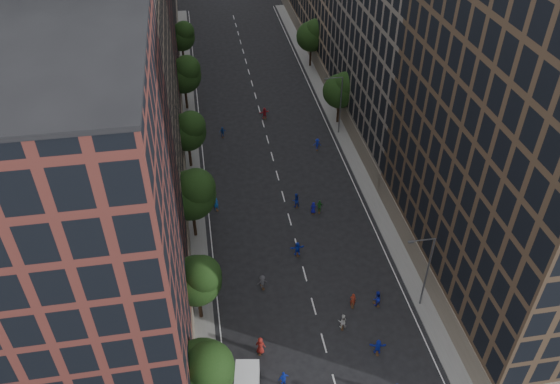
{
  "coord_description": "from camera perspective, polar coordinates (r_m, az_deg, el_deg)",
  "views": [
    {
      "loc": [
        -9.29,
        -21.5,
        42.79
      ],
      "look_at": [
        -0.68,
        29.92,
        2.0
      ],
      "focal_mm": 35.0,
      "sensor_mm": 36.0,
      "label": 1
    }
  ],
  "objects": [
    {
      "name": "tree_right_a",
      "position": [
        81.35,
        6.42,
        10.62
      ],
      "size": [
        5.0,
        5.0,
        8.39
      ],
      "color": "black",
      "rests_on": "ground"
    },
    {
      "name": "ground",
      "position": [
        75.49,
        -0.75,
        3.51
      ],
      "size": [
        240.0,
        240.0,
        0.0
      ],
      "primitive_type": "plane",
      "color": "black",
      "rests_on": "ground"
    },
    {
      "name": "bldg_left_a",
      "position": [
        43.85,
        -19.98,
        -4.09
      ],
      "size": [
        14.0,
        22.0,
        30.0
      ],
      "primitive_type": "cube",
      "color": "#5C2923",
      "rests_on": "ground"
    },
    {
      "name": "bldg_left_c",
      "position": [
        85.1,
        -16.18,
        16.84
      ],
      "size": [
        14.0,
        20.0,
        28.0
      ],
      "primitive_type": "cube",
      "color": "#5C2923",
      "rests_on": "ground"
    },
    {
      "name": "skater_8",
      "position": [
        53.97,
        6.54,
        -13.29
      ],
      "size": [
        0.93,
        0.78,
        1.72
      ],
      "primitive_type": "imported",
      "rotation": [
        0.0,
        0.0,
        2.98
      ],
      "color": "beige",
      "rests_on": "ground"
    },
    {
      "name": "streetlamp_near",
      "position": [
        54.07,
        14.99,
        -7.73
      ],
      "size": [
        2.64,
        0.22,
        9.06
      ],
      "color": "#595B60",
      "rests_on": "ground"
    },
    {
      "name": "tree_left_5",
      "position": [
        100.47,
        -10.2,
        15.78
      ],
      "size": [
        4.8,
        4.8,
        8.33
      ],
      "color": "black",
      "rests_on": "ground"
    },
    {
      "name": "skater_15",
      "position": [
        77.11,
        3.9,
        4.99
      ],
      "size": [
        1.2,
        0.86,
        1.68
      ],
      "primitive_type": "imported",
      "rotation": [
        0.0,
        0.0,
        2.91
      ],
      "color": "#13219B",
      "rests_on": "ground"
    },
    {
      "name": "skater_7",
      "position": [
        55.85,
        7.61,
        -11.12
      ],
      "size": [
        0.67,
        0.51,
        1.66
      ],
      "primitive_type": "imported",
      "rotation": [
        0.0,
        0.0,
        2.94
      ],
      "color": "maroon",
      "rests_on": "ground"
    },
    {
      "name": "skater_10",
      "position": [
        66.05,
        4.15,
        -1.51
      ],
      "size": [
        1.05,
        0.66,
        1.67
      ],
      "primitive_type": "imported",
      "rotation": [
        0.0,
        0.0,
        2.87
      ],
      "color": "#217027",
      "rests_on": "ground"
    },
    {
      "name": "tree_left_2",
      "position": [
        59.75,
        -9.14,
        -0.1
      ],
      "size": [
        5.6,
        5.6,
        9.45
      ],
      "color": "black",
      "rests_on": "ground"
    },
    {
      "name": "tree_right_b",
      "position": [
        98.82,
        3.41,
        16.09
      ],
      "size": [
        5.2,
        5.2,
        8.83
      ],
      "color": "black",
      "rests_on": "ground"
    },
    {
      "name": "skater_5",
      "position": [
        52.66,
        10.19,
        -15.65
      ],
      "size": [
        1.63,
        0.77,
        1.69
      ],
      "primitive_type": "imported",
      "rotation": [
        0.0,
        0.0,
        2.96
      ],
      "color": "#1425A8",
      "rests_on": "ground"
    },
    {
      "name": "bldg_right_a",
      "position": [
        52.41,
        24.82,
        6.06
      ],
      "size": [
        14.0,
        30.0,
        36.0
      ],
      "primitive_type": "cube",
      "color": "#473526",
      "rests_on": "ground"
    },
    {
      "name": "skater_2",
      "position": [
        56.22,
        10.08,
        -10.91
      ],
      "size": [
        1.1,
        1.0,
        1.83
      ],
      "primitive_type": "imported",
      "rotation": [
        0.0,
        0.0,
        3.57
      ],
      "color": "#131C9B",
      "rests_on": "ground"
    },
    {
      "name": "sidewalk_right",
      "position": [
        83.89,
        6.63,
        7.16
      ],
      "size": [
        4.0,
        105.0,
        0.15
      ],
      "primitive_type": "cube",
      "color": "slate",
      "rests_on": "ground"
    },
    {
      "name": "tree_left_4",
      "position": [
        85.62,
        -9.94,
        12.09
      ],
      "size": [
        5.4,
        5.4,
        9.08
      ],
      "color": "black",
      "rests_on": "ground"
    },
    {
      "name": "tree_left_1",
      "position": [
        51.37,
        -8.55,
        -8.98
      ],
      "size": [
        4.8,
        4.8,
        8.21
      ],
      "color": "black",
      "rests_on": "ground"
    },
    {
      "name": "skater_9",
      "position": [
        57.02,
        -1.86,
        -9.39
      ],
      "size": [
        1.15,
        0.81,
        1.62
      ],
      "primitive_type": "imported",
      "rotation": [
        0.0,
        0.0,
        3.35
      ],
      "color": "#3B3A3F",
      "rests_on": "ground"
    },
    {
      "name": "streetlamp_far",
      "position": [
        78.89,
        6.2,
        9.33
      ],
      "size": [
        2.64,
        0.22,
        9.06
      ],
      "color": "#595B60",
      "rests_on": "ground"
    },
    {
      "name": "bldg_left_b",
      "position": [
        62.86,
        -17.91,
        11.97
      ],
      "size": [
        14.0,
        26.0,
        34.0
      ],
      "primitive_type": "cube",
      "color": "#8E755D",
      "rests_on": "ground"
    },
    {
      "name": "skater_12",
      "position": [
        65.88,
        3.5,
        -1.68
      ],
      "size": [
        0.86,
        0.69,
        1.52
      ],
      "primitive_type": "imported",
      "rotation": [
        0.0,
        0.0,
        2.82
      ],
      "color": "#121393",
      "rests_on": "ground"
    },
    {
      "name": "tree_left_0",
      "position": [
        44.74,
        -7.94,
        -17.94
      ],
      "size": [
        5.2,
        5.2,
        8.83
      ],
      "color": "black",
      "rests_on": "ground"
    },
    {
      "name": "skater_13",
      "position": [
        66.58,
        -6.7,
        -1.27
      ],
      "size": [
        0.77,
        0.65,
        1.78
      ],
      "primitive_type": "imported",
      "rotation": [
        0.0,
        0.0,
        3.56
      ],
      "color": "#1551AE",
      "rests_on": "ground"
    },
    {
      "name": "skater_16",
      "position": [
        80.19,
        -6.01,
        6.23
      ],
      "size": [
        0.93,
        0.39,
        1.57
      ],
      "primitive_type": "imported",
      "rotation": [
        0.0,
        0.0,
        3.13
      ],
      "color": "navy",
      "rests_on": "ground"
    },
    {
      "name": "bldg_right_b",
      "position": [
        76.03,
        13.58,
        16.8
      ],
      "size": [
        14.0,
        28.0,
        33.0
      ],
      "primitive_type": "cube",
      "color": "#6C6259",
      "rests_on": "ground"
    },
    {
      "name": "skater_6",
      "position": [
        51.86,
        -2.06,
        -15.76
      ],
      "size": [
        1.08,
        0.88,
        1.91
      ],
      "primitive_type": "imported",
      "rotation": [
        0.0,
        0.0,
        2.8
      ],
      "color": "maroon",
      "rests_on": "ground"
    },
    {
      "name": "skater_14",
      "position": [
        66.6,
        1.66,
        -0.89
      ],
      "size": [
        1.05,
        0.89,
        1.91
      ],
      "primitive_type": "imported",
      "rotation": [
        0.0,
        0.0,
        3.34
      ],
      "color": "navy",
      "rests_on": "ground"
    },
    {
      "name": "skater_17",
      "position": [
        84.31,
        -1.63,
        8.21
      ],
      "size": [
        1.7,
        0.91,
        1.75
      ],
      "primitive_type": "imported",
      "rotation": [
        0.0,
        0.0,
        3.4
      ],
      "color": "#AE1D27",
      "rests_on": "ground"
    },
    {
      "name": "skater_11",
      "position": [
        60.37,
        1.83,
        -5.97
      ],
      "size": [
        1.63,
        0.58,
        1.73
      ],
      "primitive_type": "imported",
      "rotation": [
        0.0,
        0.0,
        3.18
      ],
      "color": "#1630B6",
      "rests_on": "ground"
    },
    {
      "name": "skater_4",
      "position": [
        50.01,
        0.38,
        -18.93
      ],
      "size": [
        1.08,
        0.66,
        1.71
      ],
      "primitive_type": "imported",
      "rotation": [
        0.0,
        0.0,
        3.4
      ],
      "color": "#152DAB",
      "rests_on": "ground"
    },
    {
      "name": "tree_left_3",
      "position": [
        71.65,
        -9.57,
        6.4
      ],
      "size": [
        5.0,
        5.0,
        8.58
      ],
      "color": "black",
      "rests_on": "ground"
    },
    {
      "name": "sidewalk_left",
      "position": [
        81.19,
        -10.03,
        5.67
      ],
      "size": [
        4.0,
        105.0,
        0.15
      ],
      "primitive_type": "cube",
      "color": "slate",
      "rests_on": "ground"
    }
  ]
}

